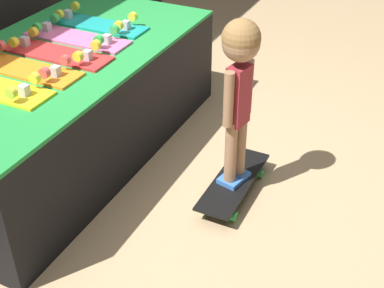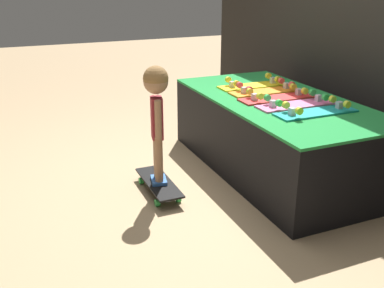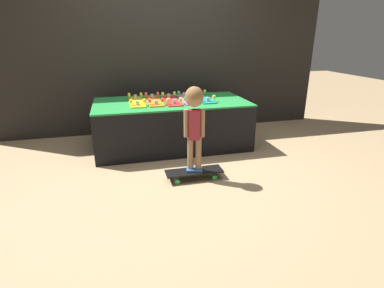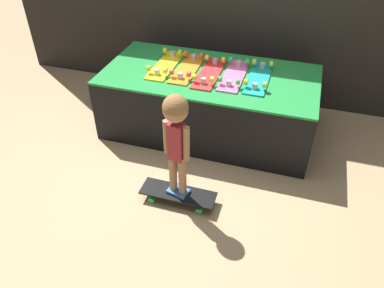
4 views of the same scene
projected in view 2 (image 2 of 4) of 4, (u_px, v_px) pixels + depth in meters
ground_plane at (202, 182)px, 3.59m from camera, size 16.00×16.00×0.00m
back_wall at (365, 26)px, 3.72m from camera, size 5.10×0.10×2.31m
display_rack at (276, 135)px, 3.73m from camera, size 1.98×0.99×0.61m
skateboard_yellow_on_rack at (253, 85)px, 4.00m from camera, size 0.19×0.63×0.09m
skateboard_orange_on_rack at (266, 90)px, 3.81m from camera, size 0.19×0.63×0.09m
skateboard_red_on_rack at (277, 97)px, 3.61m from camera, size 0.19×0.63×0.09m
skateboard_pink_on_rack at (296, 104)px, 3.42m from camera, size 0.19×0.63×0.09m
skateboard_teal_on_rack at (316, 111)px, 3.24m from camera, size 0.19×0.63×0.09m
skateboard_on_floor at (159, 184)px, 3.40m from camera, size 0.60×0.19×0.09m
child at (156, 103)px, 3.17m from camera, size 0.21×0.18×0.88m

